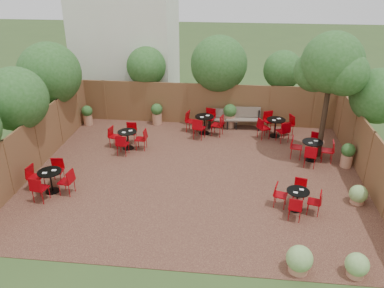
# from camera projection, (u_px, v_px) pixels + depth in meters

# --- Properties ---
(ground) EXTENTS (80.00, 80.00, 0.00)m
(ground) POSITION_uv_depth(u_px,v_px,m) (196.00, 174.00, 14.33)
(ground) COLOR #354F23
(ground) RESTS_ON ground
(courtyard_paving) EXTENTS (12.00, 10.00, 0.02)m
(courtyard_paving) POSITION_uv_depth(u_px,v_px,m) (196.00, 174.00, 14.33)
(courtyard_paving) COLOR #371C16
(courtyard_paving) RESTS_ON ground
(fence_back) EXTENTS (12.00, 0.08, 2.00)m
(fence_back) POSITION_uv_depth(u_px,v_px,m) (207.00, 104.00, 18.40)
(fence_back) COLOR brown
(fence_back) RESTS_ON ground
(fence_left) EXTENTS (0.08, 10.00, 2.00)m
(fence_left) POSITION_uv_depth(u_px,v_px,m) (37.00, 142.00, 14.51)
(fence_left) COLOR brown
(fence_left) RESTS_ON ground
(fence_right) EXTENTS (0.08, 10.00, 2.00)m
(fence_right) POSITION_uv_depth(u_px,v_px,m) (369.00, 159.00, 13.31)
(fence_right) COLOR brown
(fence_right) RESTS_ON ground
(neighbour_building) EXTENTS (5.00, 4.00, 8.00)m
(neighbour_building) POSITION_uv_depth(u_px,v_px,m) (126.00, 28.00, 20.27)
(neighbour_building) COLOR silver
(neighbour_building) RESTS_ON ground
(overhang_foliage) EXTENTS (15.58, 10.40, 2.69)m
(overhang_foliage) POSITION_uv_depth(u_px,v_px,m) (147.00, 79.00, 16.09)
(overhang_foliage) COLOR #22501A
(overhang_foliage) RESTS_ON ground
(courtyard_tree) EXTENTS (2.52, 2.42, 4.93)m
(courtyard_tree) POSITION_uv_depth(u_px,v_px,m) (332.00, 67.00, 14.13)
(courtyard_tree) COLOR black
(courtyard_tree) RESTS_ON courtyard_paving
(park_bench_left) EXTENTS (1.42, 0.52, 0.87)m
(park_bench_left) POSITION_uv_depth(u_px,v_px,m) (223.00, 118.00, 18.21)
(park_bench_left) COLOR brown
(park_bench_left) RESTS_ON courtyard_paving
(park_bench_right) EXTENTS (1.63, 0.61, 0.99)m
(park_bench_right) POSITION_uv_depth(u_px,v_px,m) (243.00, 118.00, 18.10)
(park_bench_right) COLOR brown
(park_bench_right) RESTS_ON courtyard_paving
(bistro_tables) EXTENTS (10.78, 7.31, 0.96)m
(bistro_tables) POSITION_uv_depth(u_px,v_px,m) (211.00, 146.00, 15.46)
(bistro_tables) COLOR black
(bistro_tables) RESTS_ON courtyard_paving
(planters) EXTENTS (11.82, 4.05, 1.12)m
(planters) POSITION_uv_depth(u_px,v_px,m) (200.00, 121.00, 17.59)
(planters) COLOR #AC7456
(planters) RESTS_ON courtyard_paving
(low_shrubs) EXTENTS (2.95, 3.97, 0.73)m
(low_shrubs) POSITION_uv_depth(u_px,v_px,m) (334.00, 240.00, 10.44)
(low_shrubs) COLOR #AC7456
(low_shrubs) RESTS_ON courtyard_paving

